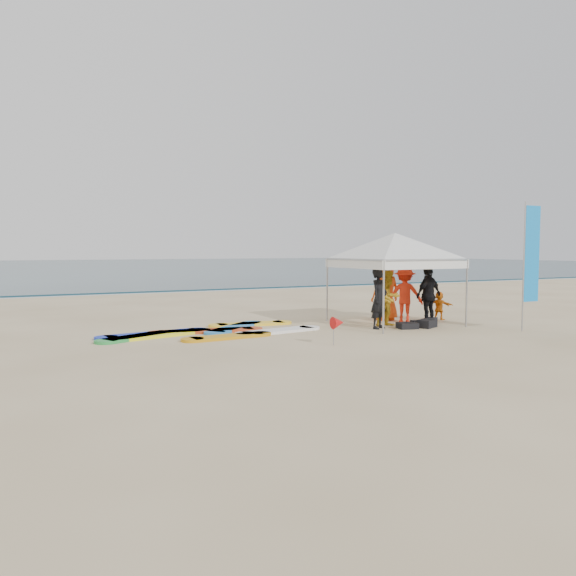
{
  "coord_description": "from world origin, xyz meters",
  "views": [
    {
      "loc": [
        -6.35,
        -9.3,
        2.13
      ],
      "look_at": [
        -0.38,
        2.6,
        1.2
      ],
      "focal_mm": 35.0,
      "sensor_mm": 36.0,
      "label": 1
    }
  ],
  "objects_px": {
    "person_seated": "(439,306)",
    "feather_flag": "(531,255)",
    "marker_pennant": "(338,323)",
    "canopy_tent": "(395,233)",
    "person_orange_a": "(405,294)",
    "person_orange_b": "(386,290)",
    "surfboard_spread": "(207,332)",
    "person_yellow": "(389,298)",
    "person_black_b": "(428,295)",
    "person_black_a": "(379,298)"
  },
  "relations": [
    {
      "from": "person_seated",
      "to": "feather_flag",
      "type": "bearing_deg",
      "value": 166.43
    },
    {
      "from": "feather_flag",
      "to": "marker_pennant",
      "type": "height_order",
      "value": "feather_flag"
    },
    {
      "from": "canopy_tent",
      "to": "person_orange_a",
      "type": "bearing_deg",
      "value": 21.6
    },
    {
      "from": "person_orange_b",
      "to": "person_seated",
      "type": "distance_m",
      "value": 1.71
    },
    {
      "from": "canopy_tent",
      "to": "feather_flag",
      "type": "xyz_separation_m",
      "value": [
        2.36,
        -2.62,
        -0.61
      ]
    },
    {
      "from": "feather_flag",
      "to": "surfboard_spread",
      "type": "height_order",
      "value": "feather_flag"
    },
    {
      "from": "person_yellow",
      "to": "feather_flag",
      "type": "height_order",
      "value": "feather_flag"
    },
    {
      "from": "person_yellow",
      "to": "person_black_b",
      "type": "distance_m",
      "value": 1.22
    },
    {
      "from": "feather_flag",
      "to": "marker_pennant",
      "type": "xyz_separation_m",
      "value": [
        -5.61,
        0.36,
        -1.47
      ]
    },
    {
      "from": "person_orange_b",
      "to": "surfboard_spread",
      "type": "height_order",
      "value": "person_orange_b"
    },
    {
      "from": "person_black_a",
      "to": "feather_flag",
      "type": "relative_size",
      "value": 0.49
    },
    {
      "from": "person_yellow",
      "to": "marker_pennant",
      "type": "xyz_separation_m",
      "value": [
        -2.84,
        -1.97,
        -0.28
      ]
    },
    {
      "from": "person_seated",
      "to": "surfboard_spread",
      "type": "xyz_separation_m",
      "value": [
        -7.12,
        0.54,
        -0.39
      ]
    },
    {
      "from": "person_seated",
      "to": "canopy_tent",
      "type": "xyz_separation_m",
      "value": [
        -1.83,
        -0.19,
        2.14
      ]
    },
    {
      "from": "marker_pennant",
      "to": "surfboard_spread",
      "type": "height_order",
      "value": "marker_pennant"
    },
    {
      "from": "canopy_tent",
      "to": "marker_pennant",
      "type": "distance_m",
      "value": 4.46
    },
    {
      "from": "person_yellow",
      "to": "canopy_tent",
      "type": "distance_m",
      "value": 1.86
    },
    {
      "from": "canopy_tent",
      "to": "marker_pennant",
      "type": "height_order",
      "value": "canopy_tent"
    },
    {
      "from": "person_orange_a",
      "to": "feather_flag",
      "type": "relative_size",
      "value": 0.48
    },
    {
      "from": "person_yellow",
      "to": "canopy_tent",
      "type": "xyz_separation_m",
      "value": [
        0.41,
        0.29,
        1.79
      ]
    },
    {
      "from": "person_yellow",
      "to": "person_orange_a",
      "type": "height_order",
      "value": "person_orange_a"
    },
    {
      "from": "person_black_a",
      "to": "person_orange_b",
      "type": "distance_m",
      "value": 1.81
    },
    {
      "from": "person_black_b",
      "to": "canopy_tent",
      "type": "height_order",
      "value": "canopy_tent"
    },
    {
      "from": "person_orange_b",
      "to": "marker_pennant",
      "type": "distance_m",
      "value": 4.68
    },
    {
      "from": "canopy_tent",
      "to": "feather_flag",
      "type": "height_order",
      "value": "feather_flag"
    },
    {
      "from": "person_yellow",
      "to": "person_orange_b",
      "type": "height_order",
      "value": "person_orange_b"
    },
    {
      "from": "person_seated",
      "to": "canopy_tent",
      "type": "bearing_deg",
      "value": 71.51
    },
    {
      "from": "canopy_tent",
      "to": "person_seated",
      "type": "bearing_deg",
      "value": 5.84
    },
    {
      "from": "person_orange_a",
      "to": "person_orange_b",
      "type": "xyz_separation_m",
      "value": [
        -0.25,
        0.57,
        0.1
      ]
    },
    {
      "from": "person_black_a",
      "to": "person_black_b",
      "type": "relative_size",
      "value": 0.99
    },
    {
      "from": "person_orange_b",
      "to": "person_yellow",
      "type": "bearing_deg",
      "value": 61.45
    },
    {
      "from": "person_black_a",
      "to": "surfboard_spread",
      "type": "bearing_deg",
      "value": 136.6
    },
    {
      "from": "person_black_b",
      "to": "marker_pennant",
      "type": "bearing_deg",
      "value": 11.89
    },
    {
      "from": "person_black_a",
      "to": "person_seated",
      "type": "bearing_deg",
      "value": -11.88
    },
    {
      "from": "person_black_a",
      "to": "person_orange_b",
      "type": "height_order",
      "value": "person_orange_b"
    },
    {
      "from": "person_yellow",
      "to": "person_seated",
      "type": "distance_m",
      "value": 2.31
    },
    {
      "from": "person_black_a",
      "to": "person_black_b",
      "type": "height_order",
      "value": "person_black_b"
    },
    {
      "from": "surfboard_spread",
      "to": "marker_pennant",
      "type": "bearing_deg",
      "value": -55.53
    },
    {
      "from": "person_black_a",
      "to": "marker_pennant",
      "type": "distance_m",
      "value": 2.9
    },
    {
      "from": "person_black_a",
      "to": "person_black_b",
      "type": "xyz_separation_m",
      "value": [
        1.71,
        0.03,
        0.01
      ]
    },
    {
      "from": "person_black_b",
      "to": "person_orange_b",
      "type": "relative_size",
      "value": 0.92
    },
    {
      "from": "person_black_a",
      "to": "person_seated",
      "type": "height_order",
      "value": "person_black_a"
    },
    {
      "from": "person_orange_b",
      "to": "marker_pennant",
      "type": "xyz_separation_m",
      "value": [
        -3.54,
        -3.03,
        -0.41
      ]
    },
    {
      "from": "person_orange_b",
      "to": "feather_flag",
      "type": "xyz_separation_m",
      "value": [
        2.06,
        -3.4,
        1.06
      ]
    },
    {
      "from": "person_black_a",
      "to": "feather_flag",
      "type": "distance_m",
      "value": 4.04
    },
    {
      "from": "person_orange_a",
      "to": "person_black_b",
      "type": "bearing_deg",
      "value": 144.11
    },
    {
      "from": "surfboard_spread",
      "to": "person_orange_a",
      "type": "bearing_deg",
      "value": -5.01
    },
    {
      "from": "person_yellow",
      "to": "person_orange_a",
      "type": "xyz_separation_m",
      "value": [
        0.95,
        0.5,
        0.03
      ]
    },
    {
      "from": "feather_flag",
      "to": "person_orange_b",
      "type": "bearing_deg",
      "value": 121.27
    },
    {
      "from": "person_black_a",
      "to": "person_black_b",
      "type": "bearing_deg",
      "value": -25.9
    }
  ]
}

